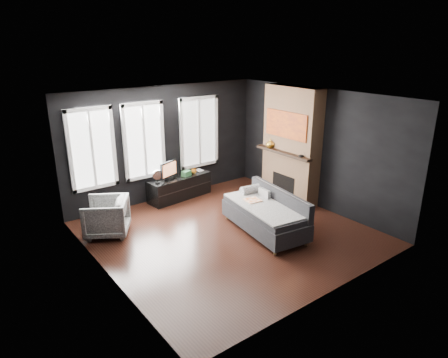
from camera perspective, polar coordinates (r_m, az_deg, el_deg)
floor at (r=8.08m, az=0.72°, el=-7.75°), size 5.00×5.00×0.00m
ceiling at (r=7.26m, az=0.81°, el=11.58°), size 5.00×5.00×0.00m
wall_back at (r=9.59m, az=-8.46°, el=5.05°), size 5.00×0.02×2.70m
wall_left at (r=6.43m, az=-17.15°, el=-2.79°), size 0.02×5.00×2.70m
wall_right at (r=9.25m, az=13.14°, el=4.22°), size 0.02×5.00×2.70m
windows at (r=9.15m, az=-11.16°, el=10.80°), size 4.00×0.16×1.76m
fireplace at (r=9.49m, az=9.60°, el=4.84°), size 0.70×1.62×2.70m
sofa at (r=8.03m, az=5.83°, el=-4.73°), size 1.24×2.07×0.84m
stripe_pillow at (r=8.33m, az=5.77°, el=-2.44°), size 0.09×0.31×0.31m
armchair at (r=8.21m, az=-16.48°, el=-4.96°), size 1.06×1.08×0.82m
media_console at (r=9.78m, az=-6.39°, el=-1.17°), size 1.65×0.68×0.55m
monitor at (r=9.45m, az=-7.91°, el=1.39°), size 0.56×0.32×0.50m
desk_fan at (r=9.27m, az=-9.51°, el=0.37°), size 0.25×0.25×0.32m
mug at (r=9.86m, az=-4.32°, el=1.18°), size 0.16×0.14×0.14m
book at (r=10.01m, az=-4.00°, el=1.74°), size 0.17×0.03×0.23m
storage_box at (r=9.71m, az=-5.40°, el=0.82°), size 0.26×0.21×0.12m
mantel_vase at (r=9.63m, az=6.62°, el=5.07°), size 0.22×0.23×0.20m
mantel_clock at (r=8.98m, az=10.98°, el=3.25°), size 0.14×0.14×0.04m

